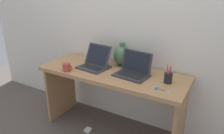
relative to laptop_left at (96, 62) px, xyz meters
The scene contains 10 objects.
ground_plane 0.82m from the laptop_left, ahead, with size 6.00×6.00×0.00m, color #564C47.
back_wall 0.55m from the laptop_left, 54.09° to the left, with size 4.40×0.04×2.40m, color silver.
desk 0.31m from the laptop_left, ahead, with size 1.55×0.57×0.73m.
laptop_left is the anchor object (origin of this frame).
laptop_right 0.45m from the laptop_left, ahead, with size 0.35×0.27×0.23m.
green_vase 0.30m from the laptop_left, 42.76° to the left, with size 0.19×0.19×0.26m.
coffee_mug 0.31m from the laptop_left, 130.11° to the right, with size 0.12×0.09×0.08m.
pen_cup 0.80m from the laptop_left, ahead, with size 0.07×0.07×0.18m.
scissors 0.80m from the laptop_left, 12.78° to the right, with size 0.15×0.06×0.01m.
power_brick 0.80m from the laptop_left, 92.49° to the right, with size 0.07×0.07×0.03m, color white.
Camera 1 is at (1.03, -1.78, 1.57)m, focal length 34.53 mm.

